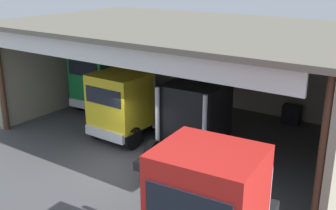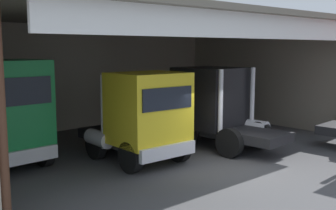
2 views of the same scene
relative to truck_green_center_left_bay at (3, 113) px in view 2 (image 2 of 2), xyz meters
The scene contains 7 objects.
ground_plane 7.97m from the truck_green_center_left_bay, 41.85° to the right, with size 80.00×80.00×0.00m, color #4C4C4F.
workshop_shed 6.10m from the truck_green_center_left_bay, ahead, with size 16.20×10.60×5.32m.
truck_green_center_left_bay is the anchor object (origin of this frame).
truck_yellow_right_bay 4.64m from the truck_green_center_left_bay, 33.60° to the right, with size 2.57×4.63×3.20m.
truck_black_left_bay 8.04m from the truck_green_center_left_bay, 18.85° to the right, with size 2.70×4.82×3.25m.
oil_drum 10.46m from the truck_green_center_left_bay, 21.97° to the left, with size 0.58×0.58×0.87m, color #194CB2.
tool_cart 10.55m from the truck_green_center_left_bay, 21.03° to the left, with size 0.90×0.60×1.00m, color black.
Camera 2 is at (-10.48, -8.57, 4.03)m, focal length 43.75 mm.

